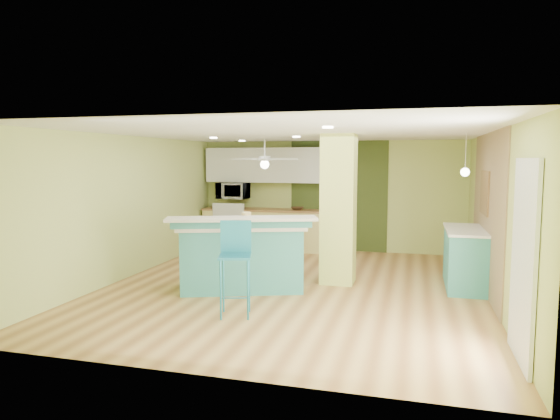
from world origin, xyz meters
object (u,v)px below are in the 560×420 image
(side_counter, at_px, (465,258))
(fruit_bowl, at_px, (297,209))
(bar_stool, at_px, (235,252))
(peninsula, at_px, (242,255))
(canister, at_px, (246,218))

(side_counter, xyz_separation_m, fruit_bowl, (-3.38, 2.39, 0.49))
(bar_stool, height_order, side_counter, bar_stool)
(peninsula, distance_m, side_counter, 3.64)
(peninsula, height_order, bar_stool, bar_stool)
(bar_stool, height_order, fruit_bowl, bar_stool)
(fruit_bowl, height_order, canister, canister)
(canister, bearing_deg, peninsula, -157.68)
(canister, bearing_deg, fruit_bowl, 89.48)
(side_counter, height_order, canister, canister)
(bar_stool, distance_m, side_counter, 3.91)
(peninsula, xyz_separation_m, side_counter, (3.48, 1.06, -0.08))
(bar_stool, relative_size, canister, 6.53)
(side_counter, bearing_deg, canister, -163.14)
(peninsula, height_order, side_counter, peninsula)
(peninsula, height_order, canister, canister)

